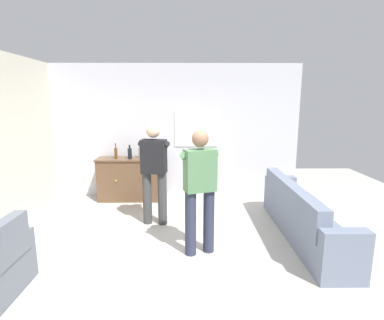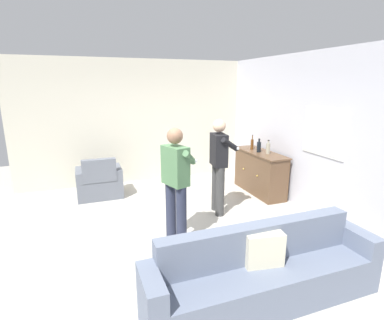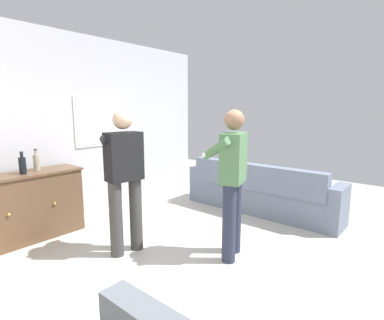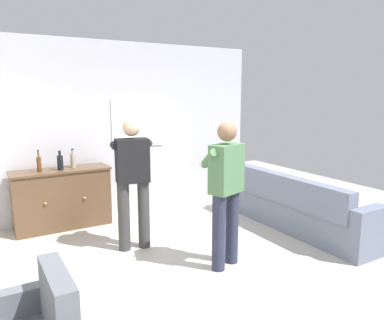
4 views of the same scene
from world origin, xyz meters
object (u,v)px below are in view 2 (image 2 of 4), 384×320
(sideboard_cabinet, at_px, (260,172))
(bottle_spirits_clear, at_px, (252,144))
(couch, at_px, (265,276))
(person_standing_right, at_px, (176,180))
(bottle_wine_green, at_px, (259,147))
(person_standing_left, at_px, (219,162))
(armchair, at_px, (100,183))
(bottle_liquor_amber, at_px, (268,148))

(sideboard_cabinet, relative_size, bottle_spirits_clear, 4.44)
(couch, relative_size, bottle_spirits_clear, 8.22)
(sideboard_cabinet, bearing_deg, person_standing_right, -59.36)
(couch, height_order, sideboard_cabinet, sideboard_cabinet)
(sideboard_cabinet, distance_m, bottle_wine_green, 0.56)
(bottle_wine_green, bearing_deg, couch, -30.99)
(bottle_wine_green, relative_size, bottle_spirits_clear, 0.90)
(bottle_spirits_clear, relative_size, person_standing_left, 0.19)
(couch, height_order, person_standing_left, person_standing_left)
(couch, bearing_deg, person_standing_left, 166.67)
(armchair, distance_m, bottle_wine_green, 3.34)
(person_standing_left, distance_m, person_standing_right, 1.23)
(bottle_wine_green, height_order, bottle_spirits_clear, bottle_spirits_clear)
(sideboard_cabinet, distance_m, bottle_spirits_clear, 0.63)
(armchair, height_order, bottle_spirits_clear, bottle_spirits_clear)
(armchair, bearing_deg, bottle_liquor_amber, 71.23)
(couch, xyz_separation_m, bottle_spirits_clear, (-3.18, 1.75, 0.68))
(bottle_liquor_amber, bearing_deg, sideboard_cabinet, -170.58)
(sideboard_cabinet, height_order, bottle_liquor_amber, bottle_liquor_amber)
(bottle_wine_green, bearing_deg, person_standing_left, -62.23)
(couch, bearing_deg, bottle_spirits_clear, 151.15)
(sideboard_cabinet, distance_m, person_standing_right, 2.67)
(bottle_spirits_clear, distance_m, person_standing_left, 1.52)
(couch, distance_m, armchair, 4.04)
(person_standing_right, bearing_deg, armchair, -157.31)
(bottle_liquor_amber, relative_size, person_standing_left, 0.17)
(sideboard_cabinet, xyz_separation_m, bottle_liquor_amber, (0.20, 0.03, 0.56))
(bottle_liquor_amber, bearing_deg, person_standing_right, -63.50)
(armchair, distance_m, person_standing_right, 2.51)
(person_standing_left, xyz_separation_m, person_standing_right, (0.71, -1.00, 0.00))
(armchair, distance_m, bottle_spirits_clear, 3.29)
(bottle_wine_green, xyz_separation_m, person_standing_left, (0.63, -1.20, -0.06))
(sideboard_cabinet, relative_size, person_standing_right, 0.83)
(bottle_liquor_amber, height_order, person_standing_left, person_standing_left)
(armchair, relative_size, person_standing_left, 0.53)
(bottle_wine_green, distance_m, bottle_liquor_amber, 0.22)
(bottle_wine_green, height_order, person_standing_right, person_standing_right)
(bottle_spirits_clear, bearing_deg, bottle_wine_green, -2.57)
(armchair, xyz_separation_m, sideboard_cabinet, (0.90, 3.19, 0.16))
(couch, relative_size, bottle_wine_green, 9.14)
(sideboard_cabinet, bearing_deg, armchair, -105.75)
(person_standing_left, bearing_deg, sideboard_cabinet, 116.52)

